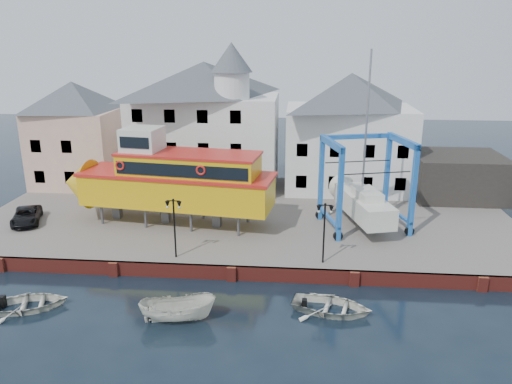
{
  "coord_description": "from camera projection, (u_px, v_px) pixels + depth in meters",
  "views": [
    {
      "loc": [
        4.22,
        -29.52,
        15.43
      ],
      "look_at": [
        1.0,
        7.0,
        4.0
      ],
      "focal_mm": 35.0,
      "sensor_mm": 36.0,
      "label": 1
    }
  ],
  "objects": [
    {
      "name": "ground",
      "position": [
        232.0,
        280.0,
        33.02
      ],
      "size": [
        140.0,
        140.0,
        0.0
      ],
      "primitive_type": "plane",
      "color": "black",
      "rests_on": "ground"
    },
    {
      "name": "building_white_main",
      "position": [
        206.0,
        123.0,
        48.73
      ],
      "size": [
        14.0,
        8.3,
        14.0
      ],
      "color": "white",
      "rests_on": "hardstanding"
    },
    {
      "name": "quay_wall",
      "position": [
        232.0,
        273.0,
        32.97
      ],
      "size": [
        44.0,
        0.47,
        1.0
      ],
      "color": "maroon",
      "rests_on": "ground"
    },
    {
      "name": "hardstanding",
      "position": [
        249.0,
        216.0,
        43.33
      ],
      "size": [
        44.0,
        22.0,
        1.0
      ],
      "primitive_type": "cube",
      "color": "#5F5752",
      "rests_on": "ground"
    },
    {
      "name": "motorboat_b",
      "position": [
        332.0,
        312.0,
        29.24
      ],
      "size": [
        5.27,
        4.27,
        0.96
      ],
      "primitive_type": "imported",
      "rotation": [
        0.0,
        0.0,
        1.35
      ],
      "color": "silver",
      "rests_on": "ground"
    },
    {
      "name": "lamp_post_left",
      "position": [
        174.0,
        213.0,
        33.25
      ],
      "size": [
        1.12,
        0.32,
        4.2
      ],
      "color": "black",
      "rests_on": "hardstanding"
    },
    {
      "name": "motorboat_a",
      "position": [
        178.0,
        321.0,
        28.32
      ],
      "size": [
        4.55,
        2.34,
        1.68
      ],
      "primitive_type": "imported",
      "rotation": [
        0.0,
        0.0,
        1.74
      ],
      "color": "silver",
      "rests_on": "ground"
    },
    {
      "name": "lamp_post_right",
      "position": [
        325.0,
        218.0,
        32.42
      ],
      "size": [
        1.12,
        0.32,
        4.2
      ],
      "color": "black",
      "rests_on": "hardstanding"
    },
    {
      "name": "shed_dark",
      "position": [
        456.0,
        176.0,
        46.7
      ],
      "size": [
        8.0,
        7.0,
        4.0
      ],
      "primitive_type": "cube",
      "color": "black",
      "rests_on": "hardstanding"
    },
    {
      "name": "building_pink",
      "position": [
        77.0,
        134.0,
        49.81
      ],
      "size": [
        8.0,
        7.0,
        10.3
      ],
      "color": "#DEB292",
      "rests_on": "hardstanding"
    },
    {
      "name": "motorboat_d",
      "position": [
        29.0,
        309.0,
        29.6
      ],
      "size": [
        5.24,
        4.48,
        0.92
      ],
      "primitive_type": "imported",
      "rotation": [
        0.0,
        0.0,
        1.92
      ],
      "color": "silver",
      "rests_on": "ground"
    },
    {
      "name": "travel_lift",
      "position": [
        360.0,
        197.0,
        39.7
      ],
      "size": [
        7.4,
        9.3,
        13.61
      ],
      "rotation": [
        0.0,
        0.0,
        0.26
      ],
      "color": "#1033A4",
      "rests_on": "hardstanding"
    },
    {
      "name": "building_white_right",
      "position": [
        349.0,
        132.0,
        48.37
      ],
      "size": [
        12.0,
        8.0,
        11.2
      ],
      "color": "white",
      "rests_on": "hardstanding"
    },
    {
      "name": "tour_boat",
      "position": [
        164.0,
        179.0,
        39.55
      ],
      "size": [
        18.05,
        6.54,
        7.68
      ],
      "rotation": [
        0.0,
        0.0,
        -0.14
      ],
      "color": "#59595E",
      "rests_on": "hardstanding"
    },
    {
      "name": "van",
      "position": [
        26.0,
        216.0,
        40.29
      ],
      "size": [
        3.44,
        4.8,
        1.21
      ],
      "primitive_type": "imported",
      "rotation": [
        0.0,
        0.0,
        0.37
      ],
      "color": "black",
      "rests_on": "hardstanding"
    }
  ]
}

